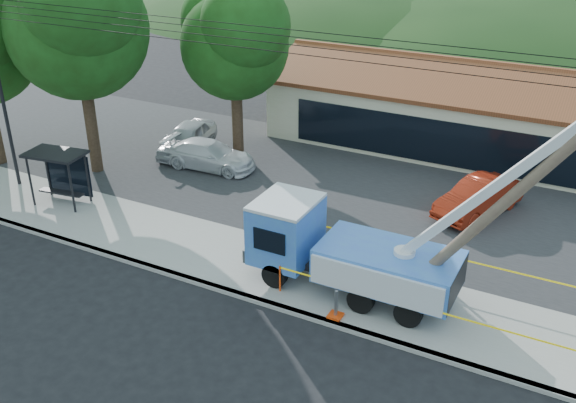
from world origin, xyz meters
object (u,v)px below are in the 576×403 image
(leaning_pole, at_px, (516,194))
(car_white, at_px, (210,169))
(bus_shelter, at_px, (59,165))
(car_silver, at_px, (189,154))
(utility_truck, at_px, (348,249))
(car_red, at_px, (476,215))

(leaning_pole, bearing_deg, car_white, 155.75)
(leaning_pole, xyz_separation_m, bus_shelter, (-18.48, 0.58, -2.96))
(bus_shelter, bearing_deg, leaning_pole, -10.39)
(car_silver, bearing_deg, bus_shelter, -110.88)
(utility_truck, xyz_separation_m, car_red, (2.64, 7.88, -1.68))
(utility_truck, bearing_deg, leaning_pole, -0.57)
(utility_truck, bearing_deg, car_silver, 147.20)
(leaning_pole, xyz_separation_m, car_red, (-2.29, 7.93, -4.83))
(car_white, bearing_deg, utility_truck, -128.01)
(utility_truck, relative_size, car_white, 2.43)
(car_silver, relative_size, car_red, 1.02)
(utility_truck, distance_m, leaning_pole, 5.85)
(leaning_pole, relative_size, bus_shelter, 3.28)
(leaning_pole, bearing_deg, car_silver, 155.16)
(bus_shelter, bearing_deg, utility_truck, -10.84)
(car_silver, distance_m, car_white, 2.47)
(car_silver, relative_size, car_white, 0.97)
(car_white, bearing_deg, leaning_pole, -118.66)
(utility_truck, bearing_deg, car_red, 71.50)
(leaning_pole, distance_m, car_white, 17.21)
(bus_shelter, bearing_deg, car_white, 52.56)
(leaning_pole, bearing_deg, car_red, 106.11)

